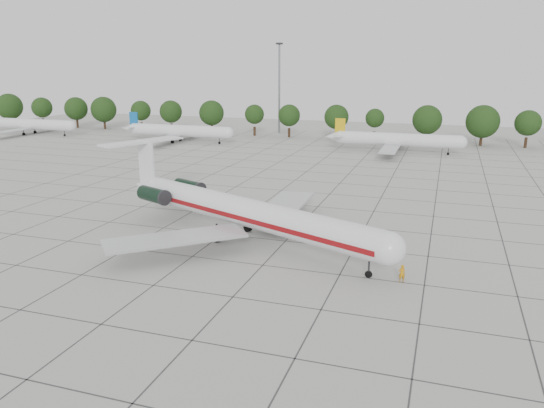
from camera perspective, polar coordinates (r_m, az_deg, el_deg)
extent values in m
plane|color=#ABAAA3|center=(61.78, 1.46, -4.01)|extent=(260.00, 260.00, 0.00)
cube|color=#383838|center=(75.62, 4.77, -0.48)|extent=(170.00, 170.00, 0.02)
cylinder|color=silver|center=(60.51, -2.33, -1.00)|extent=(33.94, 17.17, 3.26)
sphere|color=silver|center=(50.33, 12.43, -4.70)|extent=(3.26, 3.26, 3.26)
cone|color=silver|center=(75.61, -13.43, 1.86)|extent=(5.83, 4.96, 3.26)
cube|color=maroon|center=(61.72, -1.26, -0.90)|extent=(31.75, 13.84, 0.54)
cube|color=maroon|center=(59.46, -3.43, -1.55)|extent=(31.75, 13.84, 0.54)
cube|color=#B7BABC|center=(68.81, 1.36, -0.16)|extent=(4.94, 14.94, 0.30)
cube|color=#B7BABC|center=(57.03, -10.36, -3.65)|extent=(14.11, 13.23, 0.30)
cube|color=black|center=(72.19, -9.29, 1.70)|extent=(2.51, 2.04, 0.25)
cylinder|color=black|center=(72.61, -8.87, 1.79)|extent=(5.10, 3.61, 1.88)
cube|color=black|center=(69.57, -12.13, 1.06)|extent=(2.51, 2.04, 0.25)
cylinder|color=black|center=(69.18, -12.59, 0.95)|extent=(5.10, 3.61, 1.88)
cube|color=silver|center=(74.53, -13.37, 4.39)|extent=(3.01, 1.51, 5.93)
cube|color=silver|center=(74.65, -13.81, 6.54)|extent=(7.45, 12.06, 0.22)
cylinder|color=black|center=(52.13, 10.38, -6.85)|extent=(0.26, 0.26, 1.88)
cylinder|color=black|center=(52.35, 10.35, -7.45)|extent=(0.74, 0.53, 0.69)
cylinder|color=black|center=(64.88, -2.61, -1.89)|extent=(0.31, 0.31, 1.78)
cylinder|color=black|center=(65.11, -2.60, -2.56)|extent=(1.14, 0.94, 0.99)
cylinder|color=black|center=(61.49, -5.97, -2.92)|extent=(0.31, 0.31, 1.78)
cylinder|color=black|center=(61.73, -5.95, -3.62)|extent=(1.14, 0.94, 0.99)
imported|color=#CC850C|center=(51.90, 13.80, -7.25)|extent=(0.70, 0.53, 1.71)
cylinder|color=silver|center=(168.09, -24.48, 7.83)|extent=(27.20, 3.00, 3.00)
cube|color=#B7BABC|center=(168.89, -24.69, 7.42)|extent=(3.50, 27.20, 0.25)
cylinder|color=black|center=(170.66, -24.14, 7.07)|extent=(0.80, 0.45, 0.80)
cylinder|color=black|center=(167.46, -25.14, 6.83)|extent=(0.80, 0.45, 0.80)
cylinder|color=silver|center=(140.43, -9.93, 7.78)|extent=(27.20, 3.00, 3.00)
cube|color=#B7BABC|center=(141.05, -10.27, 7.30)|extent=(3.50, 27.20, 0.25)
cube|color=#0B569B|center=(146.94, -14.66, 8.85)|extent=(2.40, 0.25, 3.60)
cylinder|color=black|center=(143.16, -9.82, 6.87)|extent=(0.80, 0.45, 0.80)
cylinder|color=black|center=(139.33, -10.67, 6.61)|extent=(0.80, 0.45, 0.80)
cylinder|color=silver|center=(125.53, 13.38, 6.76)|extent=(27.20, 3.00, 3.00)
cube|color=#B7BABC|center=(125.79, 12.89, 6.25)|extent=(3.50, 27.20, 0.25)
cube|color=gold|center=(127.06, 7.35, 8.32)|extent=(2.40, 0.25, 3.60)
cylinder|color=black|center=(128.17, 12.95, 5.77)|extent=(0.80, 0.45, 0.80)
cylinder|color=black|center=(123.84, 12.75, 5.47)|extent=(0.80, 0.45, 0.80)
cylinder|color=#332114|center=(198.35, -26.25, 8.02)|extent=(0.70, 0.70, 2.50)
sphere|color=black|center=(197.95, -26.41, 9.38)|extent=(8.44, 8.44, 8.44)
cylinder|color=#332114|center=(189.39, -23.36, 8.07)|extent=(0.70, 0.70, 2.50)
sphere|color=black|center=(188.97, -23.51, 9.50)|extent=(6.44, 6.44, 6.44)
cylinder|color=#332114|center=(180.94, -20.19, 8.11)|extent=(0.70, 0.70, 2.50)
sphere|color=black|center=(180.51, -20.33, 9.60)|extent=(7.14, 7.14, 7.14)
cylinder|color=#332114|center=(174.82, -17.54, 8.12)|extent=(0.70, 0.70, 2.50)
sphere|color=black|center=(174.37, -17.67, 9.67)|extent=(7.79, 7.79, 7.79)
cylinder|color=#332114|center=(167.49, -13.83, 8.11)|extent=(0.70, 0.70, 2.50)
sphere|color=black|center=(167.02, -13.94, 9.72)|extent=(5.94, 5.94, 5.94)
cylinder|color=#332114|center=(162.33, -10.75, 8.07)|extent=(0.70, 0.70, 2.50)
sphere|color=black|center=(161.85, -10.83, 9.74)|extent=(6.57, 6.57, 6.57)
cylinder|color=#332114|center=(156.39, -6.47, 7.98)|extent=(0.70, 0.70, 2.50)
sphere|color=black|center=(155.89, -6.52, 9.71)|extent=(7.15, 7.15, 7.15)
cylinder|color=#332114|center=(151.37, -1.89, 7.83)|extent=(0.70, 0.70, 2.50)
sphere|color=black|center=(150.85, -1.90, 9.62)|extent=(5.43, 5.43, 5.43)
cylinder|color=#332114|center=(148.18, 1.85, 7.68)|extent=(0.70, 0.70, 2.50)
sphere|color=black|center=(147.65, 1.86, 9.51)|extent=(5.99, 5.99, 5.99)
cylinder|color=#332114|center=(145.02, 6.89, 7.42)|extent=(0.70, 0.70, 2.50)
sphere|color=black|center=(144.48, 6.95, 9.29)|extent=(6.50, 6.50, 6.50)
cylinder|color=#332114|center=(143.36, 10.91, 7.17)|extent=(0.70, 0.70, 2.50)
sphere|color=black|center=(142.81, 11.01, 9.06)|extent=(4.93, 4.93, 4.93)
cylinder|color=#332114|center=(142.26, 16.21, 6.79)|extent=(0.70, 0.70, 2.50)
sphere|color=black|center=(141.71, 16.35, 8.69)|extent=(7.40, 7.40, 7.40)
cylinder|color=#332114|center=(142.39, 21.54, 6.35)|extent=(0.70, 0.70, 2.50)
sphere|color=black|center=(141.84, 21.72, 8.24)|extent=(8.08, 8.08, 8.08)
cylinder|color=#332114|center=(143.32, 25.62, 5.97)|extent=(0.70, 0.70, 2.50)
sphere|color=black|center=(142.78, 25.83, 7.85)|extent=(6.17, 6.17, 6.17)
cylinder|color=slate|center=(155.36, 0.78, 12.19)|extent=(0.56, 0.56, 25.00)
cube|color=black|center=(155.25, 0.80, 16.88)|extent=(1.60, 1.60, 0.50)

